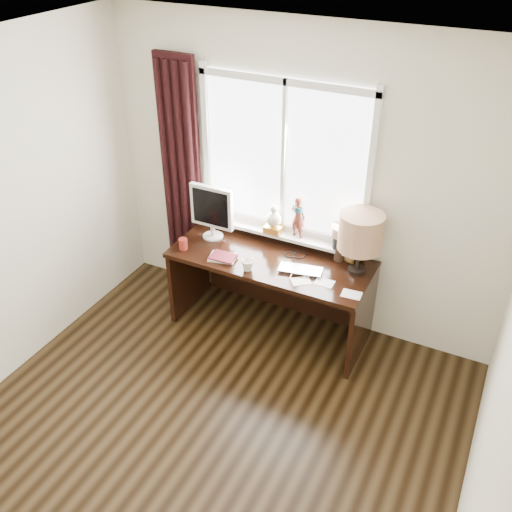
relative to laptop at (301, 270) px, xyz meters
The scene contains 17 objects.
floor 1.74m from the laptop, 97.45° to the right, with size 3.50×4.00×0.00m, color #352412.
ceiling 2.41m from the laptop, 97.45° to the right, with size 3.50×4.00×0.00m, color white.
wall_back 0.73m from the laptop, 114.42° to the left, with size 3.50×2.60×0.00m, color beige.
wall_right 2.26m from the laptop, 45.11° to the right, with size 4.00×2.60×0.00m, color beige.
laptop is the anchor object (origin of this frame).
mug 0.43m from the laptop, 156.34° to the right, with size 0.10×0.09×0.10m, color white.
red_cup 1.04m from the laptop, behind, with size 0.07×0.07×0.10m, color maroon.
window 0.75m from the laptop, 129.84° to the left, with size 1.52×0.20×1.40m.
curtain 1.42m from the laptop, 165.18° to the left, with size 0.38×0.09×2.25m.
desk 0.43m from the laptop, 150.17° to the left, with size 1.70×0.70×0.75m.
monitor 0.96m from the laptop, behind, with size 0.40×0.18×0.49m.
notebook_stack 0.67m from the laptop, behind, with size 0.25×0.20×0.03m.
brush_holder 0.38m from the laptop, 53.85° to the left, with size 0.09×0.09×0.25m.
icon_frame 0.43m from the laptop, 45.50° to the left, with size 0.10×0.04×0.13m.
table_lamp 0.57m from the laptop, 26.66° to the left, with size 0.35×0.35×0.52m.
loose_papers 0.27m from the laptop, 22.43° to the right, with size 0.58×0.21×0.00m.
desk_cables 0.15m from the laptop, 123.61° to the left, with size 0.30×0.34×0.01m.
Camera 1 is at (1.57, -2.01, 3.34)m, focal length 40.00 mm.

